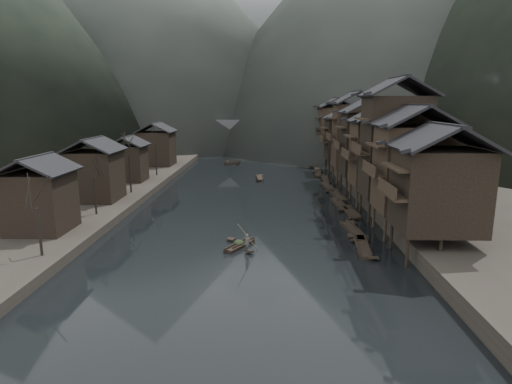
{
  "coord_description": "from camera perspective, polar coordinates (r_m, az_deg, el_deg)",
  "views": [
    {
      "loc": [
        2.37,
        -45.09,
        13.85
      ],
      "look_at": [
        0.82,
        8.27,
        2.5
      ],
      "focal_mm": 30.0,
      "sensor_mm": 36.0,
      "label": 1
    }
  ],
  "objects": [
    {
      "name": "right_bank",
      "position": [
        92.05,
        22.44,
        3.0
      ],
      "size": [
        40.0,
        200.0,
        1.8
      ],
      "primitive_type": "cube",
      "color": "#2D2823",
      "rests_on": "ground"
    },
    {
      "name": "bamboo_pole",
      "position": [
        39.36,
        -0.94,
        -2.9
      ],
      "size": [
        2.01,
        2.01,
        3.43
      ],
      "primitive_type": "cylinder",
      "rotation": [
        0.68,
        0.0,
        -0.78
      ],
      "color": "#8C7A51",
      "rests_on": "boatman"
    },
    {
      "name": "hills",
      "position": [
        216.26,
        3.03,
        22.9
      ],
      "size": [
        320.0,
        380.0,
        119.23
      ],
      "color": "black",
      "rests_on": "ground"
    },
    {
      "name": "stilt_houses",
      "position": [
        66.51,
        14.74,
        7.42
      ],
      "size": [
        9.0,
        67.6,
        16.84
      ],
      "color": "black",
      "rests_on": "ground"
    },
    {
      "name": "bare_trees",
      "position": [
        62.47,
        -16.47,
        4.86
      ],
      "size": [
        3.91,
        44.16,
        7.82
      ],
      "color": "black",
      "rests_on": "left_bank"
    },
    {
      "name": "left_bank",
      "position": [
        93.88,
        -21.85,
        3.02
      ],
      "size": [
        40.0,
        200.0,
        1.2
      ],
      "primitive_type": "cube",
      "color": "#2D2823",
      "rests_on": "ground"
    },
    {
      "name": "boatman",
      "position": [
        40.09,
        -1.21,
        -6.36
      ],
      "size": [
        0.68,
        0.67,
        1.58
      ],
      "primitive_type": "imported",
      "rotation": [
        0.0,
        0.0,
        2.39
      ],
      "color": "#575759",
      "rests_on": "hero_sampan"
    },
    {
      "name": "cargo_heap",
      "position": [
        41.76,
        -2.33,
        -6.32
      ],
      "size": [
        0.99,
        1.3,
        0.59
      ],
      "primitive_type": "ellipsoid",
      "color": "black",
      "rests_on": "hero_sampan"
    },
    {
      "name": "left_houses",
      "position": [
        69.59,
        -17.6,
        4.68
      ],
      "size": [
        8.1,
        53.2,
        8.73
      ],
      "color": "black",
      "rests_on": "left_bank"
    },
    {
      "name": "moored_sampans",
      "position": [
        74.35,
        9.16,
        1.27
      ],
      "size": [
        2.99,
        73.69,
        0.47
      ],
      "color": "black",
      "rests_on": "water"
    },
    {
      "name": "midriver_boats",
      "position": [
        98.69,
        -0.32,
        4.05
      ],
      "size": [
        17.88,
        45.33,
        0.45
      ],
      "color": "black",
      "rests_on": "water"
    },
    {
      "name": "water",
      "position": [
        47.23,
        -1.29,
        -5.05
      ],
      "size": [
        300.0,
        300.0,
        0.0
      ],
      "primitive_type": "plane",
      "color": "black",
      "rests_on": "ground"
    },
    {
      "name": "hero_sampan",
      "position": [
        41.75,
        -2.19,
        -7.08
      ],
      "size": [
        2.9,
        4.29,
        0.43
      ],
      "color": "black",
      "rests_on": "water"
    },
    {
      "name": "stone_bridge",
      "position": [
        117.44,
        0.51,
        7.73
      ],
      "size": [
        40.0,
        6.0,
        9.0
      ],
      "color": "#4C4C4F",
      "rests_on": "ground"
    }
  ]
}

